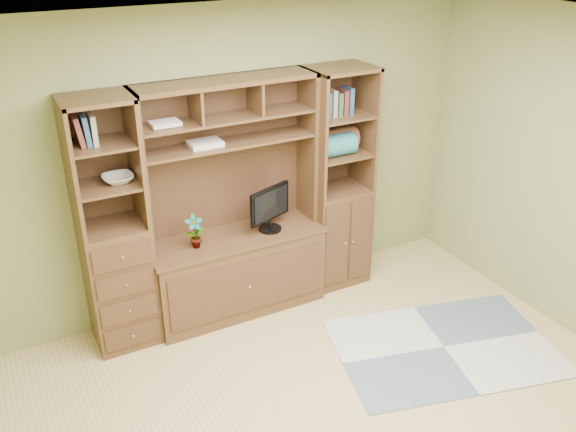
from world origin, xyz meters
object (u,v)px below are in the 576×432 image
center_hutch (235,204)px  right_tower (337,180)px  left_tower (112,228)px  monitor (270,201)px

center_hutch → right_tower: (1.02, 0.04, 0.00)m
center_hutch → left_tower: same height
right_tower → monitor: (-0.72, -0.07, -0.02)m
center_hutch → monitor: center_hutch is taller
left_tower → right_tower: same height
left_tower → center_hutch: bearing=-2.3°
center_hutch → monitor: 0.31m
center_hutch → right_tower: same height
right_tower → center_hutch: bearing=-177.8°
left_tower → monitor: left_tower is taller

